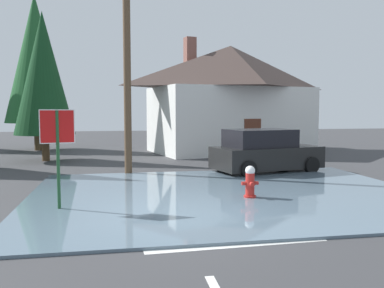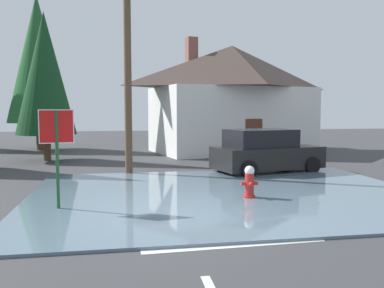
{
  "view_description": "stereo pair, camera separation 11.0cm",
  "coord_description": "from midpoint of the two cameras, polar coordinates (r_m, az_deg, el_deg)",
  "views": [
    {
      "loc": [
        -1.52,
        -9.43,
        2.48
      ],
      "look_at": [
        0.95,
        3.92,
        1.35
      ],
      "focal_mm": 38.68,
      "sensor_mm": 36.0,
      "label": 1
    },
    {
      "loc": [
        -1.42,
        -9.45,
        2.48
      ],
      "look_at": [
        0.95,
        3.92,
        1.35
      ],
      "focal_mm": 38.68,
      "sensor_mm": 36.0,
      "label": 2
    }
  ],
  "objects": [
    {
      "name": "ground_plane",
      "position": [
        9.88,
        -1.6,
        -10.1
      ],
      "size": [
        80.0,
        80.0,
        0.1
      ],
      "primitive_type": "cube",
      "color": "#38383A"
    },
    {
      "name": "flood_puddle",
      "position": [
        12.21,
        4.87,
        -6.85
      ],
      "size": [
        11.39,
        8.78,
        0.06
      ],
      "primitive_type": "cube",
      "color": "slate",
      "rests_on": "ground"
    },
    {
      "name": "lane_stop_bar",
      "position": [
        7.86,
        5.94,
        -13.65
      ],
      "size": [
        3.48,
        0.43,
        0.01
      ],
      "primitive_type": "cube",
      "rotation": [
        0.0,
        0.0,
        0.04
      ],
      "color": "silver",
      "rests_on": "ground"
    },
    {
      "name": "stop_sign_near",
      "position": [
        10.53,
        -18.34,
        0.78
      ],
      "size": [
        0.82,
        0.17,
        2.49
      ],
      "color": "#1E4C28",
      "rests_on": "ground"
    },
    {
      "name": "fire_hydrant",
      "position": [
        11.58,
        7.74,
        -5.34
      ],
      "size": [
        0.47,
        0.41,
        0.94
      ],
      "color": "#AD231E",
      "rests_on": "ground"
    },
    {
      "name": "utility_pole",
      "position": [
        16.09,
        -9.16,
        12.77
      ],
      "size": [
        1.6,
        0.28,
        9.13
      ],
      "color": "brown",
      "rests_on": "ground"
    },
    {
      "name": "house",
      "position": [
        24.56,
        5.15,
        6.45
      ],
      "size": [
        10.36,
        7.39,
        6.69
      ],
      "color": "silver",
      "rests_on": "ground"
    },
    {
      "name": "parked_car",
      "position": [
        16.64,
        9.82,
        -1.08
      ],
      "size": [
        4.58,
        2.89,
        1.72
      ],
      "color": "black",
      "rests_on": "ground"
    },
    {
      "name": "pine_tree_mid_left",
      "position": [
        21.32,
        -19.94,
        9.12
      ],
      "size": [
        2.86,
        2.86,
        7.16
      ],
      "color": "#4C3823",
      "rests_on": "ground"
    },
    {
      "name": "pine_tree_short_left",
      "position": [
        27.23,
        -20.84,
        10.92
      ],
      "size": [
        3.78,
        3.78,
        9.44
      ],
      "color": "#4C3823",
      "rests_on": "ground"
    }
  ]
}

